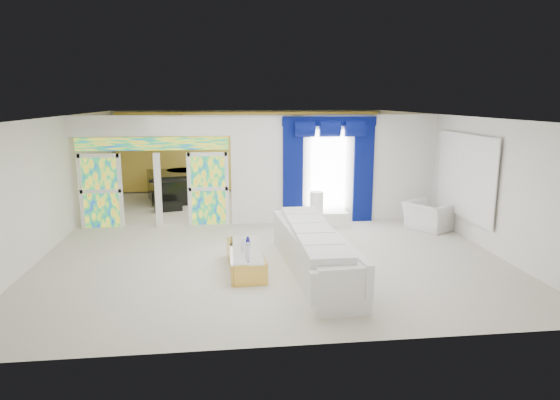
{
  "coord_description": "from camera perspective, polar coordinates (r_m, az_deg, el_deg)",
  "views": [
    {
      "loc": [
        -0.99,
        -12.21,
        3.42
      ],
      "look_at": [
        0.3,
        -1.2,
        1.1
      ],
      "focal_mm": 31.1,
      "sensor_mm": 36.0,
      "label": 1
    }
  ],
  "objects": [
    {
      "name": "coffee_table",
      "position": [
        9.96,
        -4.08,
        -7.0
      ],
      "size": [
        0.75,
        1.93,
        0.42
      ],
      "primitive_type": "cube",
      "rotation": [
        0.0,
        0.0,
        0.06
      ],
      "color": "gold",
      "rests_on": "ground"
    },
    {
      "name": "table_lamp",
      "position": [
        13.19,
        4.33,
        -0.27
      ],
      "size": [
        0.36,
        0.36,
        0.58
      ],
      "primitive_type": "cylinder",
      "color": "white",
      "rests_on": "console_table"
    },
    {
      "name": "decanters",
      "position": [
        9.85,
        -3.98,
        -5.4
      ],
      "size": [
        0.17,
        0.56,
        0.24
      ],
      "color": "silver",
      "rests_on": "coffee_table"
    },
    {
      "name": "stained_panel_right",
      "position": [
        13.44,
        -8.43,
        1.31
      ],
      "size": [
        0.95,
        0.04,
        2.0
      ],
      "primitive_type": "cube",
      "color": "#994C3F",
      "rests_on": "ground"
    },
    {
      "name": "blue_drape_left",
      "position": [
        13.37,
        1.52,
        3.12
      ],
      "size": [
        0.55,
        0.1,
        2.8
      ],
      "primitive_type": "cube",
      "color": "#030D41",
      "rests_on": "ground"
    },
    {
      "name": "stained_panel_left",
      "position": [
        13.82,
        -20.32,
        1.0
      ],
      "size": [
        0.95,
        0.04,
        2.0
      ],
      "primitive_type": "cube",
      "color": "#994C3F",
      "rests_on": "ground"
    },
    {
      "name": "armchair",
      "position": [
        13.5,
        17.13,
        -1.78
      ],
      "size": [
        1.43,
        1.48,
        0.74
      ],
      "primitive_type": "imported",
      "rotation": [
        0.0,
        0.0,
        2.1
      ],
      "color": "silver",
      "rests_on": "ground"
    },
    {
      "name": "white_sofa",
      "position": [
        9.77,
        3.97,
        -6.21
      ],
      "size": [
        1.17,
        4.27,
        0.8
      ],
      "primitive_type": "cube",
      "rotation": [
        0.0,
        0.0,
        0.06
      ],
      "color": "silver",
      "rests_on": "ground"
    },
    {
      "name": "blue_drape_right",
      "position": [
        13.79,
        9.79,
        3.23
      ],
      "size": [
        0.55,
        0.1,
        2.8
      ],
      "primitive_type": "cube",
      "color": "#030D41",
      "rests_on": "ground"
    },
    {
      "name": "dividing_header",
      "position": [
        13.36,
        -14.84,
        8.45
      ],
      "size": [
        4.3,
        0.18,
        0.55
      ],
      "primitive_type": "cube",
      "color": "white",
      "rests_on": "dividing_wall"
    },
    {
      "name": "dividing_wall",
      "position": [
        13.71,
        6.63,
        3.69
      ],
      "size": [
        5.7,
        0.18,
        3.0
      ],
      "primitive_type": "cube",
      "color": "white",
      "rests_on": "ground"
    },
    {
      "name": "stained_transom",
      "position": [
        13.39,
        -14.74,
        6.42
      ],
      "size": [
        4.0,
        0.05,
        0.35
      ],
      "primitive_type": "cube",
      "color": "#994C3F",
      "rests_on": "dividing_header"
    },
    {
      "name": "piano_bench",
      "position": [
        15.43,
        -13.02,
        -0.77
      ],
      "size": [
        0.89,
        0.52,
        0.28
      ],
      "primitive_type": "cube",
      "rotation": [
        0.0,
        0.0,
        0.25
      ],
      "color": "black",
      "rests_on": "ground"
    },
    {
      "name": "window_pane",
      "position": [
        13.57,
        5.7,
        3.41
      ],
      "size": [
        1.0,
        0.02,
        2.3
      ],
      "primitive_type": "cube",
      "color": "white",
      "rests_on": "dividing_wall"
    },
    {
      "name": "floor",
      "position": [
        12.72,
        -1.98,
        -3.79
      ],
      "size": [
        12.0,
        12.0,
        0.0
      ],
      "primitive_type": "plane",
      "color": "#B7AF9E",
      "rests_on": "ground"
    },
    {
      "name": "tv_console",
      "position": [
        14.94,
        -19.71,
        -0.5
      ],
      "size": [
        0.61,
        0.56,
        0.82
      ],
      "primitive_type": "cube",
      "rotation": [
        0.0,
        0.0,
        0.09
      ],
      "color": "#A27551",
      "rests_on": "ground"
    },
    {
      "name": "console_table",
      "position": [
        13.36,
        5.56,
        -2.24
      ],
      "size": [
        1.14,
        0.4,
        0.37
      ],
      "primitive_type": "cube",
      "rotation": [
        0.0,
        0.0,
        -0.04
      ],
      "color": "white",
      "rests_on": "ground"
    },
    {
      "name": "chandelier",
      "position": [
        15.68,
        -11.61,
        8.77
      ],
      "size": [
        0.6,
        0.6,
        0.6
      ],
      "primitive_type": "sphere",
      "color": "gold",
      "rests_on": "ceiling"
    },
    {
      "name": "gold_curtains",
      "position": [
        18.24,
        -3.56,
        5.75
      ],
      "size": [
        9.7,
        0.12,
        2.9
      ],
      "primitive_type": "cube",
      "color": "gold",
      "rests_on": "ground"
    },
    {
      "name": "wall_mirror",
      "position": [
        12.82,
        20.98,
        2.65
      ],
      "size": [
        0.04,
        2.7,
        1.9
      ],
      "primitive_type": "cube",
      "color": "white",
      "rests_on": "ground"
    },
    {
      "name": "blue_pelmet",
      "position": [
        13.41,
        5.84,
        9.19
      ],
      "size": [
        2.6,
        0.12,
        0.25
      ],
      "primitive_type": "cube",
      "color": "#030D41",
      "rests_on": "dividing_wall"
    },
    {
      "name": "grand_piano",
      "position": [
        16.92,
        -12.5,
        1.56
      ],
      "size": [
        1.91,
        2.24,
        0.98
      ],
      "primitive_type": "cube",
      "rotation": [
        0.0,
        0.0,
        0.25
      ],
      "color": "black",
      "rests_on": "ground"
    }
  ]
}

